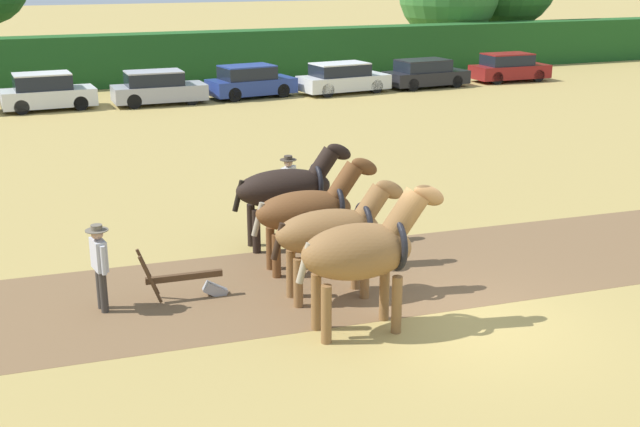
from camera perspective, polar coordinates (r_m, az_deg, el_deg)
name	(u,v)px	position (r m, az deg, el deg)	size (l,w,h in m)	color
ground_plane	(465,322)	(14.64, 10.25, -7.58)	(240.00, 240.00, 0.00)	#A88E4C
plowed_furrow_strip	(42,316)	(15.45, -19.15, -6.92)	(34.64, 4.18, 0.01)	brown
hedgerow	(145,59)	(43.45, -12.35, 10.67)	(71.18, 1.81, 2.63)	#1E511E
draft_horse_lead_left	(364,250)	(13.56, 3.12, -2.62)	(2.72, 1.14, 2.61)	brown
draft_horse_lead_right	(334,231)	(14.98, 0.97, -1.28)	(2.68, 1.02, 2.30)	brown
draft_horse_trail_left	(310,210)	(16.38, -0.74, 0.27)	(2.76, 1.00, 2.38)	brown
draft_horse_trail_right	(289,188)	(17.77, -2.25, 1.83)	(2.81, 1.03, 2.35)	black
plow	(191,282)	(15.45, -9.13, -4.85)	(1.69, 0.49, 1.13)	#4C331E
farmer_at_plow	(99,261)	(15.04, -15.41, -3.30)	(0.41, 0.64, 1.65)	#38332D
farmer_beside_team	(288,183)	(19.68, -2.26, 2.17)	(0.49, 0.48, 1.64)	#38332D
parked_car_left	(47,92)	(37.01, -18.86, 8.16)	(3.98, 1.97, 1.59)	silver
parked_car_center_left	(158,88)	(37.20, -11.47, 8.73)	(4.13, 1.78, 1.50)	#A8A8B2
parked_car_center	(250,82)	(38.53, -4.99, 9.31)	(4.26, 2.36, 1.52)	navy
parked_car_center_right	(343,78)	(39.69, 1.61, 9.58)	(4.59, 2.30, 1.48)	silver
parked_car_right	(425,74)	(41.94, 7.49, 9.82)	(4.39, 2.14, 1.42)	black
parked_car_far_right	(509,68)	(44.90, 13.29, 10.05)	(4.21, 1.79, 1.50)	maroon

